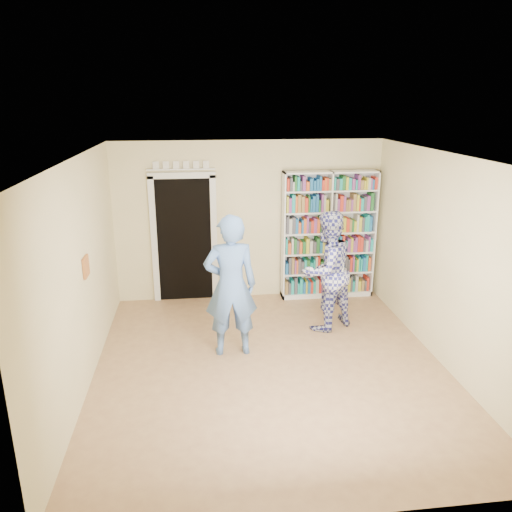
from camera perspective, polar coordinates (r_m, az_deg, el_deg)
The scene contains 11 objects.
floor at distance 6.66m, azimuth 1.64°, elevation -12.51°, with size 5.00×5.00×0.00m, color #926646.
ceiling at distance 5.80m, azimuth 1.87°, elevation 11.27°, with size 5.00×5.00×0.00m, color white.
wall_back at distance 8.48m, azimuth -0.80°, elevation 4.00°, with size 4.50×4.50×0.00m, color beige.
wall_left at distance 6.18m, azimuth -19.35°, elevation -2.19°, with size 5.00×5.00×0.00m, color beige.
wall_right at distance 6.80m, azimuth 20.85°, elevation -0.60°, with size 5.00×5.00×0.00m, color beige.
bookshelf at distance 8.64m, azimuth 8.27°, elevation 2.43°, with size 1.60×0.30×2.20m.
doorway at distance 8.45m, azimuth -8.22°, elevation 2.59°, with size 1.10×0.08×2.43m.
wall_art at distance 6.35m, azimuth -18.86°, elevation -1.16°, with size 0.03×0.25×0.25m, color brown.
man_blue at distance 6.60m, azimuth -2.92°, elevation -3.43°, with size 0.71×0.46×1.94m, color #547ABA.
man_plaid at distance 7.44m, azimuth 8.06°, elevation -1.72°, with size 0.88×0.68×1.81m, color navy.
paper_sheet at distance 7.24m, azimuth 9.09°, elevation -0.59°, with size 0.23×0.01×0.33m, color white.
Camera 1 is at (-0.89, -5.70, 3.33)m, focal length 35.00 mm.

